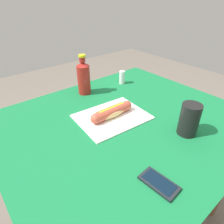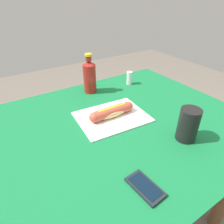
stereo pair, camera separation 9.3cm
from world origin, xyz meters
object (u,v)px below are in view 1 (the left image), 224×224
(soda_bottle, at_px, (84,77))
(salt_shaker, at_px, (122,77))
(drinking_cup, at_px, (189,119))
(hot_dog, at_px, (112,112))
(cell_phone, at_px, (159,183))

(soda_bottle, distance_m, salt_shaker, 0.27)
(salt_shaker, bearing_deg, drinking_cup, -103.70)
(hot_dog, bearing_deg, salt_shaker, 41.27)
(hot_dog, height_order, cell_phone, hot_dog)
(soda_bottle, bearing_deg, cell_phone, -103.91)
(hot_dog, height_order, soda_bottle, soda_bottle)
(cell_phone, relative_size, salt_shaker, 1.55)
(hot_dog, bearing_deg, soda_bottle, 81.98)
(hot_dog, distance_m, drinking_cup, 0.34)
(hot_dog, relative_size, cell_phone, 1.85)
(cell_phone, height_order, soda_bottle, soda_bottle)
(hot_dog, height_order, salt_shaker, salt_shaker)
(cell_phone, xyz_separation_m, salt_shaker, (0.44, 0.66, 0.04))
(hot_dog, distance_m, salt_shaker, 0.41)
(cell_phone, bearing_deg, hot_dog, 71.69)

